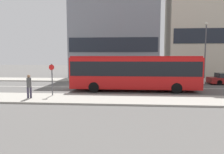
{
  "coord_description": "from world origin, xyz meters",
  "views": [
    {
      "loc": [
        6.05,
        -20.97,
        3.22
      ],
      "look_at": [
        4.56,
        -1.66,
        1.29
      ],
      "focal_mm": 32.0,
      "sensor_mm": 36.0,
      "label": 1
    }
  ],
  "objects": [
    {
      "name": "sidewalk_near",
      "position": [
        0.0,
        -6.25,
        0.07
      ],
      "size": [
        44.0,
        3.5,
        0.13
      ],
      "color": "#A39E93",
      "rests_on": "ground_plane"
    },
    {
      "name": "sidewalk_far",
      "position": [
        0.0,
        6.25,
        0.07
      ],
      "size": [
        44.0,
        3.5,
        0.13
      ],
      "color": "#A39E93",
      "rests_on": "ground_plane"
    },
    {
      "name": "ground_plane",
      "position": [
        0.0,
        0.0,
        0.0
      ],
      "size": [
        120.0,
        120.0,
        0.0
      ],
      "primitive_type": "plane",
      "color": "#595654"
    },
    {
      "name": "pedestrian_near_stop",
      "position": [
        -1.32,
        -6.63,
        1.15
      ],
      "size": [
        0.34,
        0.34,
        1.78
      ],
      "rotation": [
        0.0,
        0.0,
        0.35
      ],
      "color": "#383347",
      "rests_on": "sidewalk_near"
    },
    {
      "name": "apartment_block_left_tower",
      "position": [
        3.82,
        11.88,
        9.25
      ],
      "size": [
        14.09,
        4.84,
        18.51
      ],
      "color": "gray",
      "rests_on": "ground_plane"
    },
    {
      "name": "street_lamp",
      "position": [
        15.72,
        4.9,
        4.59
      ],
      "size": [
        0.36,
        0.36,
        7.37
      ],
      "color": "#4C4C51",
      "rests_on": "sidewalk_far"
    },
    {
      "name": "bus_stop_sign",
      "position": [
        -0.02,
        -5.36,
        1.62
      ],
      "size": [
        0.44,
        0.12,
        2.55
      ],
      "color": "#4C4C51",
      "rests_on": "sidewalk_near"
    },
    {
      "name": "city_bus",
      "position": [
        6.7,
        -1.96,
        1.91
      ],
      "size": [
        11.98,
        2.58,
        3.32
      ],
      "rotation": [
        0.0,
        0.0,
        -0.03
      ],
      "color": "red",
      "rests_on": "ground_plane"
    },
    {
      "name": "lane_centerline",
      "position": [
        0.0,
        0.0,
        0.0
      ],
      "size": [
        41.8,
        0.16,
        0.01
      ],
      "color": "silver",
      "rests_on": "ground_plane"
    },
    {
      "name": "parked_car_0",
      "position": [
        12.84,
        3.35,
        0.62
      ],
      "size": [
        4.03,
        1.89,
        1.29
      ],
      "color": "silver",
      "rests_on": "ground_plane"
    }
  ]
}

